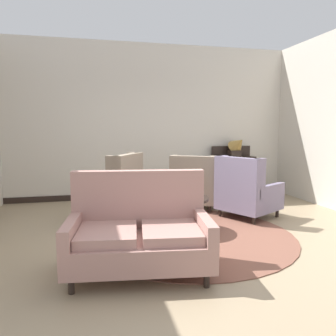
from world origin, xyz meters
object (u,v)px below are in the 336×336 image
(porcelain_vase, at_px, (178,187))
(armchair_far_left, at_px, (116,193))
(armchair_near_window, at_px, (195,186))
(armchair_near_sideboard, at_px, (246,193))
(coffee_table, at_px, (179,203))
(sideboard, at_px, (233,173))
(settee, at_px, (139,234))
(gramophone, at_px, (238,145))

(porcelain_vase, xyz_separation_m, armchair_far_left, (-0.84, 0.76, -0.20))
(armchair_near_window, xyz_separation_m, armchair_near_sideboard, (0.65, -0.82, 0.00))
(coffee_table, bearing_deg, porcelain_vase, 103.77)
(armchair_near_sideboard, bearing_deg, porcelain_vase, 77.83)
(porcelain_vase, relative_size, sideboard, 0.31)
(armchair_far_left, bearing_deg, armchair_near_sideboard, 112.63)
(armchair_far_left, distance_m, armchair_near_sideboard, 2.17)
(porcelain_vase, relative_size, armchair_near_window, 0.30)
(settee, bearing_deg, armchair_near_sideboard, 46.75)
(coffee_table, relative_size, gramophone, 1.66)
(porcelain_vase, height_order, armchair_near_sideboard, armchair_near_sideboard)
(armchair_near_window, relative_size, gramophone, 2.18)
(armchair_near_sideboard, bearing_deg, settee, 99.77)
(sideboard, bearing_deg, coffee_table, -129.65)
(coffee_table, height_order, settee, settee)
(settee, bearing_deg, gramophone, 59.17)
(settee, height_order, sideboard, sideboard)
(armchair_far_left, height_order, armchair_near_sideboard, armchair_far_left)
(armchair_near_sideboard, bearing_deg, sideboard, -47.38)
(porcelain_vase, bearing_deg, armchair_near_window, 61.78)
(coffee_table, distance_m, porcelain_vase, 0.25)
(coffee_table, bearing_deg, sideboard, 50.35)
(armchair_near_sideboard, bearing_deg, armchair_far_left, 51.18)
(armchair_near_sideboard, xyz_separation_m, sideboard, (0.59, 1.81, 0.07))
(armchair_far_left, bearing_deg, settee, 34.40)
(porcelain_vase, bearing_deg, armchair_near_sideboard, 17.29)
(porcelain_vase, height_order, settee, settee)
(coffee_table, bearing_deg, armchair_far_left, 136.74)
(armchair_far_left, relative_size, sideboard, 1.02)
(coffee_table, xyz_separation_m, armchair_near_sideboard, (1.29, 0.45, 0.01))
(sideboard, relative_size, gramophone, 2.13)
(armchair_near_sideboard, distance_m, gramophone, 1.97)
(coffee_table, distance_m, armchair_near_window, 1.42)
(gramophone, bearing_deg, porcelain_vase, -132.28)
(armchair_near_window, distance_m, armchair_near_sideboard, 1.04)
(armchair_near_sideboard, xyz_separation_m, gramophone, (0.64, 1.72, 0.70))
(coffee_table, relative_size, armchair_far_left, 0.76)
(armchair_near_window, bearing_deg, armchair_far_left, 45.56)
(porcelain_vase, distance_m, sideboard, 2.92)
(porcelain_vase, height_order, gramophone, gramophone)
(porcelain_vase, distance_m, armchair_near_sideboard, 1.38)
(armchair_near_sideboard, height_order, sideboard, sideboard)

